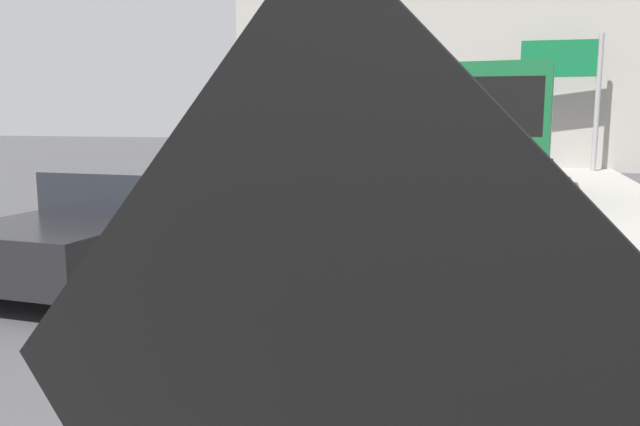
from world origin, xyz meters
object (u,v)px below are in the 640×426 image
Objects in this scene: arrow_board_trailer at (487,215)px; pickup_car at (138,218)px; box_truck at (502,130)px; traffic_cone_far_lane at (437,260)px; traffic_cone_mid_lane at (439,316)px; highway_guide_sign at (576,79)px.

arrow_board_trailer is 0.54× the size of pickup_car.
box_truck is (0.05, 5.98, 1.26)m from arrow_board_trailer.
traffic_cone_far_lane is (4.01, 0.34, -0.39)m from pickup_car.
pickup_car is (-4.51, -9.17, -1.04)m from box_truck.
arrow_board_trailer is 4.02× the size of traffic_cone_mid_lane.
box_truck is 8.96m from traffic_cone_far_lane.
traffic_cone_mid_lane is (-0.16, -5.10, -0.15)m from arrow_board_trailer.
arrow_board_trailer is 14.52m from highway_guide_sign.
highway_guide_sign is at bearing 68.56° from pickup_car.
highway_guide_sign is 19.53m from traffic_cone_mid_lane.
box_truck reaches higher than traffic_cone_far_lane.
arrow_board_trailer is at bearing 35.52° from pickup_car.
highway_guide_sign reaches higher than box_truck.
pickup_car is 7.42× the size of traffic_cone_mid_lane.
arrow_board_trailer is 2.89m from traffic_cone_far_lane.
box_truck is 8.52m from highway_guide_sign.
highway_guide_sign is at bearing 80.76° from traffic_cone_far_lane.
traffic_cone_far_lane is at bearing -99.05° from arrow_board_trailer.
box_truck is at bearing 86.76° from traffic_cone_far_lane.
pickup_car is at bearing -175.12° from traffic_cone_far_lane.
pickup_car is 18.70m from highway_guide_sign.
box_truck is at bearing 88.95° from traffic_cone_mid_lane.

